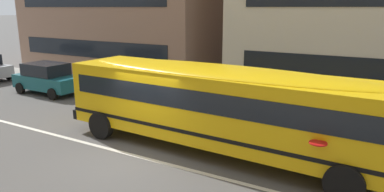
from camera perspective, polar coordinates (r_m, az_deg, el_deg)
ground_plane at (r=11.42m, az=-8.75°, el=-9.56°), size 400.00×400.00×0.00m
sidewalk_far at (r=17.18m, az=6.16°, el=-1.36°), size 120.00×3.00×0.01m
lane_centreline at (r=11.42m, az=-8.75°, el=-9.55°), size 110.00×0.16×0.01m
school_bus at (r=11.12m, az=5.35°, el=-1.09°), size 12.51×3.20×2.78m
parked_car_teal_near_corner at (r=20.67m, az=-22.15°, el=2.69°), size 3.90×1.89×1.64m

